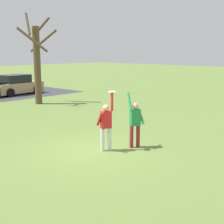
# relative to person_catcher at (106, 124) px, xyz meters

# --- Properties ---
(ground_plane) EXTENTS (120.00, 120.00, 0.00)m
(ground_plane) POSITION_rel_person_catcher_xyz_m (-0.27, 0.30, -0.98)
(ground_plane) COLOR olive
(person_catcher) EXTENTS (0.58, 0.51, 2.08)m
(person_catcher) POSITION_rel_person_catcher_xyz_m (0.00, 0.00, 0.00)
(person_catcher) COLOR silver
(person_catcher) RESTS_ON ground_plane
(person_defender) EXTENTS (0.64, 0.60, 2.04)m
(person_defender) POSITION_rel_person_catcher_xyz_m (0.99, -0.51, -0.00)
(person_defender) COLOR maroon
(person_defender) RESTS_ON ground_plane
(frisbee_disc) EXTENTS (0.26, 0.26, 0.02)m
(frisbee_disc) POSITION_rel_person_catcher_xyz_m (0.20, -0.10, 1.11)
(frisbee_disc) COLOR white
(frisbee_disc) RESTS_ON person_catcher
(parked_car_tan) EXTENTS (4.25, 2.33, 1.59)m
(parked_car_tan) POSITION_rel_person_catcher_xyz_m (5.67, 15.49, -0.25)
(parked_car_tan) COLOR tan
(parked_car_tan) RESTS_ON ground_plane
(bare_tree_tall) EXTENTS (2.74, 2.72, 5.88)m
(bare_tree_tall) POSITION_rel_person_catcher_xyz_m (4.19, 10.22, 1.86)
(bare_tree_tall) COLOR brown
(bare_tree_tall) RESTS_ON ground_plane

